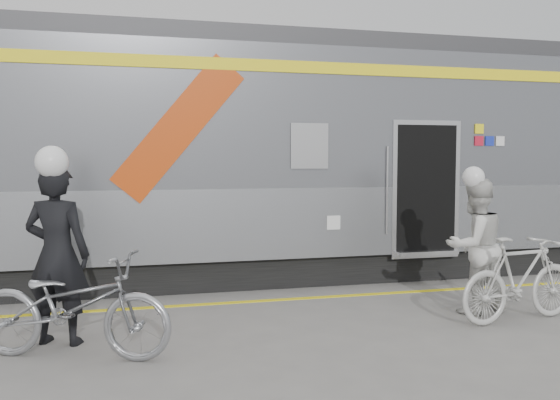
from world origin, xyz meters
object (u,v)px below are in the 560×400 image
object	(u,v)px
man	(57,255)
woman	(475,246)
bicycle_right	(520,279)
bicycle_left	(73,306)

from	to	relation	value
man	woman	size ratio (longest dim) A/B	1.12
woman	bicycle_right	size ratio (longest dim) A/B	0.99
man	woman	xyz separation A→B (m)	(5.23, 0.06, -0.10)
man	bicycle_left	size ratio (longest dim) A/B	0.95
bicycle_left	woman	bearing A→B (deg)	-62.03
woman	bicycle_right	distance (m)	0.72
man	woman	distance (m)	5.23
bicycle_left	bicycle_right	bearing A→B (deg)	-68.30
bicycle_left	woman	xyz separation A→B (m)	(5.03, 0.61, 0.34)
man	bicycle_left	world-z (taller)	man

